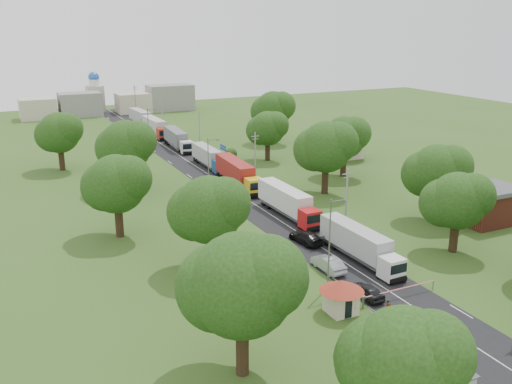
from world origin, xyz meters
TOP-DOWN VIEW (x-y plane):
  - ground at (0.00, 0.00)m, footprint 260.00×260.00m
  - road at (0.00, 20.00)m, footprint 8.00×200.00m
  - boom_barrier at (-1.36, -25.00)m, footprint 9.22×0.35m
  - guard_booth at (-7.20, -25.00)m, footprint 4.40×4.40m
  - guard_rail at (-5.00, -35.00)m, footprint 0.10×17.00m
  - info_sign at (5.20, 35.00)m, footprint 0.12×3.10m
  - pole_1 at (5.50, -7.00)m, footprint 1.60×0.24m
  - pole_2 at (5.50, 21.00)m, footprint 1.60×0.24m
  - pole_3 at (5.50, 49.00)m, footprint 1.60×0.24m
  - pole_4 at (5.50, 77.00)m, footprint 1.60×0.24m
  - pole_5 at (5.50, 105.00)m, footprint 1.60×0.24m
  - lamp_0 at (-5.35, -20.00)m, footprint 2.03×0.22m
  - lamp_1 at (-5.35, 15.00)m, footprint 2.03×0.22m
  - lamp_2 at (-5.35, 50.00)m, footprint 2.03×0.22m
  - tree_2 at (13.99, -17.86)m, footprint 8.00×8.00m
  - tree_3 at (19.99, -7.84)m, footprint 8.80×8.80m
  - tree_4 at (12.99, 10.17)m, footprint 9.60×9.60m
  - tree_5 at (21.99, 18.16)m, footprint 8.80×8.80m
  - tree_6 at (14.99, 35.14)m, footprint 8.00×8.00m
  - tree_7 at (23.99, 50.17)m, footprint 9.60×9.60m
  - tree_8 at (-14.01, -41.86)m, footprint 8.00×8.00m
  - tree_9 at (-20.01, -29.83)m, footprint 9.60×9.60m
  - tree_10 at (-15.01, -9.84)m, footprint 8.80×8.80m
  - tree_11 at (-22.01, 5.16)m, footprint 8.80×8.80m
  - tree_12 at (-16.01, 25.17)m, footprint 9.60×9.60m
  - tree_13 at (-24.01, 45.16)m, footprint 8.80×8.80m
  - house_brick at (26.00, -12.00)m, footprint 8.60×6.60m
  - house_cream at (30.00, 30.00)m, footprint 10.08×10.08m
  - distant_town at (0.68, 110.00)m, footprint 52.00×8.00m
  - church at (-4.00, 118.00)m, footprint 5.00×5.00m
  - truck_0 at (1.87, -15.25)m, footprint 2.64×14.17m
  - truck_1 at (1.94, 2.61)m, footprint 2.71×14.85m
  - truck_2 at (1.74, 20.29)m, footprint 3.39×15.74m
  - truck_3 at (2.10, 34.94)m, footprint 2.49×13.76m
  - truck_4 at (1.86, 53.82)m, footprint 3.26×14.95m
  - truck_5 at (1.63, 70.54)m, footprint 2.88×15.17m
  - truck_6 at (2.25, 86.64)m, footprint 3.27×14.63m
  - car_lane_front at (-3.00, -23.50)m, footprint 1.81×4.40m
  - car_lane_mid at (-3.00, -16.16)m, footprint 1.84×5.11m
  - car_lane_rear at (-1.00, -7.69)m, footprint 2.79×5.69m
  - car_verge_near at (5.50, 9.27)m, footprint 3.77×6.34m
  - car_verge_far at (5.50, 26.58)m, footprint 1.88×4.48m
  - pedestrian_near at (-3.50, -27.58)m, footprint 0.60×0.39m
  - pedestrian_booth at (-6.50, -26.00)m, footprint 0.78×0.94m

SIDE VIEW (x-z plane):
  - ground at x=0.00m, z-range 0.00..0.00m
  - road at x=0.00m, z-range -0.02..0.02m
  - guard_rail at x=-5.00m, z-range -0.85..0.85m
  - car_lane_front at x=-3.00m, z-range 0.00..1.49m
  - car_verge_far at x=5.50m, z-range 0.00..1.51m
  - car_lane_rear at x=-1.00m, z-range 0.00..1.59m
  - pedestrian_near at x=-3.50m, z-range 0.00..1.63m
  - car_verge_near at x=5.50m, z-range 0.00..1.65m
  - car_lane_mid at x=-3.00m, z-range 0.00..1.68m
  - pedestrian_booth at x=-6.50m, z-range 0.00..1.77m
  - boom_barrier at x=-1.36m, z-range 0.30..1.48m
  - truck_3 at x=2.10m, z-range 0.12..3.93m
  - truck_0 at x=1.87m, z-range 0.12..4.04m
  - truck_6 at x=2.25m, z-range 0.12..4.16m
  - guard_booth at x=-7.20m, z-range 0.44..3.89m
  - truck_1 at x=1.94m, z-range 0.13..4.24m
  - truck_4 at x=1.86m, z-range 0.13..4.25m
  - truck_5 at x=1.63m, z-range 0.13..4.33m
  - truck_2 at x=1.74m, z-range 0.13..4.48m
  - house_brick at x=26.00m, z-range 0.05..5.25m
  - info_sign at x=5.20m, z-range 0.95..5.05m
  - distant_town at x=0.68m, z-range -0.51..7.49m
  - house_cream at x=30.00m, z-range 0.74..6.54m
  - pole_1 at x=5.50m, z-range 0.18..9.18m
  - pole_2 at x=5.50m, z-range 0.18..9.18m
  - pole_3 at x=5.50m, z-range 0.18..9.18m
  - pole_4 at x=5.50m, z-range 0.18..9.18m
  - pole_5 at x=5.50m, z-range 0.18..9.18m
  - church at x=-4.00m, z-range -0.76..11.54m
  - lamp_0 at x=-5.35m, z-range 0.55..10.55m
  - lamp_1 at x=-5.35m, z-range 0.55..10.55m
  - lamp_2 at x=-5.35m, z-range 0.55..10.55m
  - tree_2 at x=13.99m, z-range 1.55..11.65m
  - tree_6 at x=14.99m, z-range 1.55..11.65m
  - tree_8 at x=-14.01m, z-range 1.55..11.65m
  - tree_3 at x=19.99m, z-range 1.69..12.76m
  - tree_5 at x=21.99m, z-range 1.69..12.76m
  - tree_10 at x=-15.01m, z-range 1.69..12.76m
  - tree_11 at x=-22.01m, z-range 1.69..12.76m
  - tree_13 at x=-24.01m, z-range 1.69..12.76m
  - tree_4 at x=12.99m, z-range 1.83..13.88m
  - tree_7 at x=23.99m, z-range 1.83..13.88m
  - tree_9 at x=-20.01m, z-range 1.83..13.88m
  - tree_12 at x=-16.01m, z-range 1.83..13.88m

